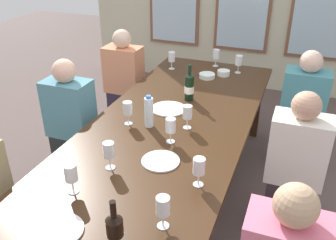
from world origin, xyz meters
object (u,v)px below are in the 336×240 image
Objects in this scene: wine_glass_0 at (71,174)px; seated_person_5 at (294,169)px; white_plate_1 at (161,161)px; wine_glass_9 at (163,207)px; wine_glass_1 at (171,127)px; wine_glass_7 at (109,151)px; wine_glass_2 at (172,57)px; seated_person_0 at (124,84)px; white_plate_0 at (169,109)px; wine_glass_6 at (239,61)px; white_plate_2 at (60,230)px; wine_glass_5 at (216,55)px; wine_glass_3 at (128,109)px; seated_person_4 at (72,126)px; tasting_bowl_1 at (207,76)px; wine_bottle_1 at (189,87)px; seated_person_1 at (301,114)px; dining_table at (171,129)px; wine_glass_4 at (188,113)px; wine_glass_8 at (199,167)px; water_bottle at (149,112)px; wine_bottle_0 at (115,236)px.

seated_person_5 is at bearing 40.79° from wine_glass_0.
wine_glass_9 is at bearing -66.95° from white_plate_1.
wine_glass_7 is (-0.23, -0.41, 0.00)m from wine_glass_1.
wine_glass_2 is 0.16× the size of seated_person_0.
seated_person_0 is at bearing 135.02° from white_plate_0.
wine_glass_7 is (-0.39, -1.87, -0.00)m from wine_glass_6.
wine_glass_9 is at bearing 24.56° from white_plate_2.
seated_person_0 reaches higher than white_plate_0.
wine_glass_5 is at bearing 84.51° from wine_glass_0.
seated_person_5 reaches higher than wine_glass_3.
tasting_bowl_1 is at bearing 46.01° from seated_person_4.
white_plate_1 is at bearing -27.05° from seated_person_4.
seated_person_4 is at bearing -133.99° from tasting_bowl_1.
white_plate_2 is 1.61m from seated_person_5.
seated_person_1 reaches higher than wine_bottle_1.
wine_glass_2 and wine_glass_5 have the same top height.
seated_person_0 reaches higher than dining_table.
wine_glass_3 is at bearing -61.42° from seated_person_0.
seated_person_5 is (1.01, 1.24, -0.22)m from white_plate_2.
wine_glass_4 is at bearing -128.01° from seated_person_1.
white_plate_1 is 1.36× the size of wine_glass_8.
white_plate_0 is 0.25× the size of seated_person_4.
tasting_bowl_1 is (0.10, 0.76, 0.02)m from white_plate_0.
wine_glass_2 is at bearing 121.01° from wine_bottle_1.
wine_glass_8 is 0.16× the size of seated_person_1.
wine_glass_8 reaches higher than white_plate_2.
seated_person_5 reaches higher than white_plate_0.
water_bottle is 1.38× the size of wine_glass_6.
white_plate_0 is 1.59× the size of wine_glass_7.
white_plate_0 is 0.39m from wine_glass_3.
wine_bottle_1 is 1.74× the size of wine_glass_4.
wine_glass_1 is at bearing -86.01° from tasting_bowl_1.
seated_person_5 reaches higher than tasting_bowl_1.
white_plate_0 is 1.28m from wine_glass_9.
seated_person_0 is (-1.02, 1.50, -0.22)m from white_plate_1.
seated_person_4 is at bearing -115.69° from wine_glass_2.
wine_bottle_0 is 1.72× the size of wine_glass_5.
wine_glass_7 is at bearing -93.98° from wine_glass_5.
white_plate_2 is 0.78m from wine_glass_8.
wine_glass_0 is 2.21m from seated_person_1.
wine_bottle_0 is at bearing -63.72° from seated_person_0.
wine_glass_9 is 1.22m from seated_person_5.
seated_person_0 is at bearing 134.92° from wine_glass_4.
white_plate_2 is 1.32× the size of wine_glass_2.
wine_glass_4 is 0.99m from wine_glass_9.
wine_bottle_1 reaches higher than wine_glass_9.
white_plate_0 is 1.07m from wine_glass_6.
wine_glass_7 is at bearing -81.73° from wine_glass_2.
wine_glass_3 is at bearing -167.41° from wine_glass_4.
white_plate_1 is 0.21× the size of seated_person_0.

